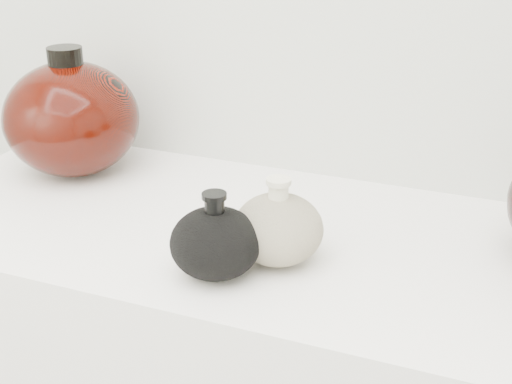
% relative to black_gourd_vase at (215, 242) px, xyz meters
% --- Properties ---
extents(black_gourd_vase, '(0.13, 0.13, 0.12)m').
position_rel_black_gourd_vase_xyz_m(black_gourd_vase, '(0.00, 0.00, 0.00)').
color(black_gourd_vase, black).
rests_on(black_gourd_vase, display_counter).
extents(cream_gourd_vase, '(0.16, 0.16, 0.12)m').
position_rel_black_gourd_vase_xyz_m(cream_gourd_vase, '(0.06, 0.07, 0.00)').
color(cream_gourd_vase, beige).
rests_on(cream_gourd_vase, display_counter).
extents(left_round_pot, '(0.31, 0.31, 0.23)m').
position_rel_black_gourd_vase_xyz_m(left_round_pot, '(-0.39, 0.24, 0.05)').
color(left_round_pot, black).
rests_on(left_round_pot, display_counter).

